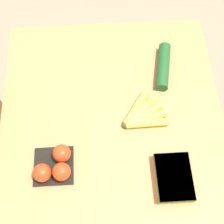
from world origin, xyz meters
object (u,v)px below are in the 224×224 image
tomato_pack (55,166)px  carrot_bag (174,177)px  banana_bunch (142,115)px  cucumber_near (163,66)px

tomato_pack → carrot_bag: size_ratio=0.83×
banana_bunch → carrot_bag: (-0.28, -0.09, 0.01)m
carrot_bag → tomato_pack: bearing=81.4°
carrot_bag → cucumber_near: (0.52, -0.03, 0.00)m
banana_bunch → carrot_bag: carrot_bag is taller
cucumber_near → banana_bunch: bearing=153.1°
banana_bunch → cucumber_near: cucumber_near is taller
banana_bunch → carrot_bag: size_ratio=1.02×
tomato_pack → carrot_bag: bearing=-98.6°
tomato_pack → banana_bunch: bearing=-60.2°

